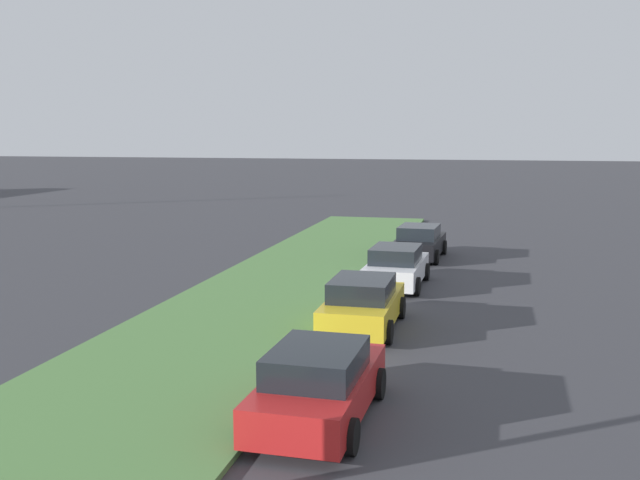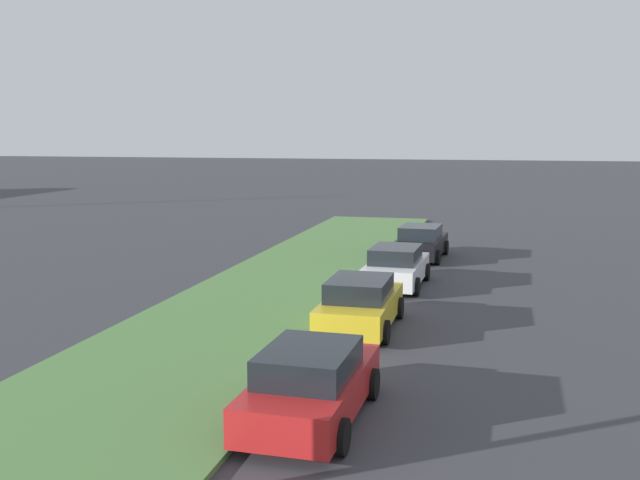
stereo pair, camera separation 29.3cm
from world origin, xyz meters
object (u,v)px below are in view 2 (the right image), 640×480
at_px(parked_car_yellow, 360,304).
at_px(parked_car_black, 421,242).
at_px(parked_car_red, 311,384).
at_px(parked_car_white, 396,267).

relative_size(parked_car_yellow, parked_car_black, 0.98).
bearing_deg(parked_car_red, parked_car_black, 1.02).
relative_size(parked_car_yellow, parked_car_white, 0.99).
distance_m(parked_car_red, parked_car_yellow, 6.60).
height_order(parked_car_white, parked_car_black, same).
bearing_deg(parked_car_red, parked_car_white, 1.94).
bearing_deg(parked_car_yellow, parked_car_white, -1.72).
xyz_separation_m(parked_car_red, parked_car_yellow, (6.59, 0.32, 0.00)).
distance_m(parked_car_red, parked_car_black, 18.48).
bearing_deg(parked_car_yellow, parked_car_black, -1.91).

